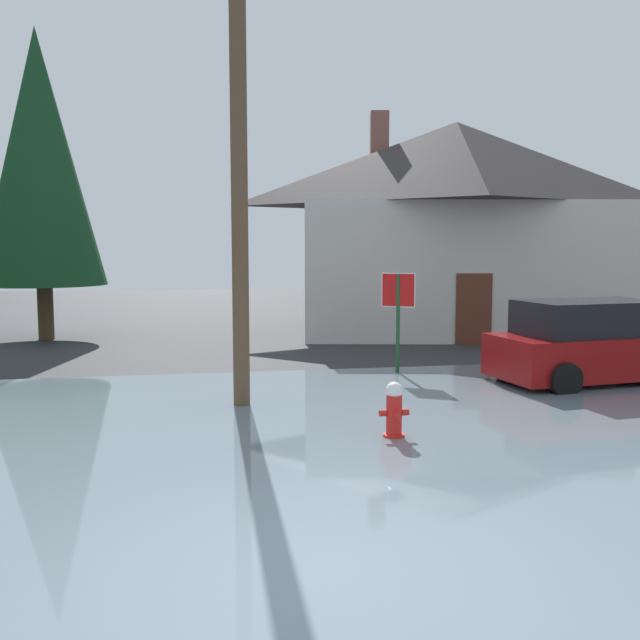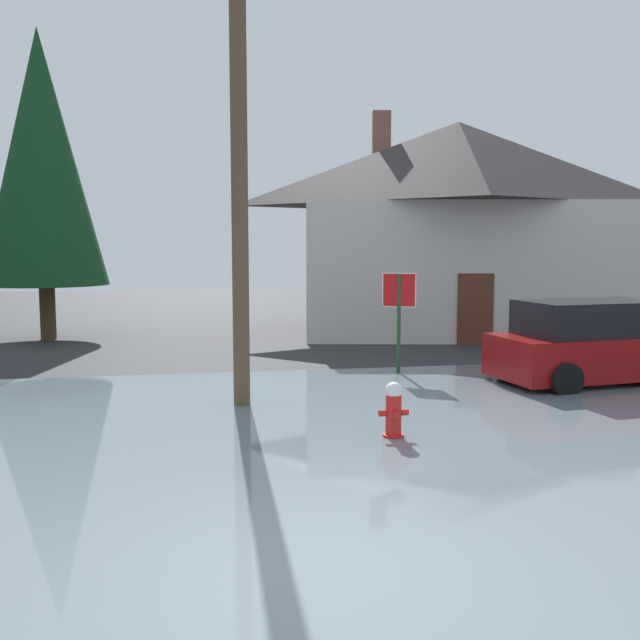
{
  "view_description": "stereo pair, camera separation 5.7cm",
  "coord_description": "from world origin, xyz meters",
  "px_view_note": "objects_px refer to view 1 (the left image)",
  "views": [
    {
      "loc": [
        -1.04,
        -5.64,
        2.77
      ],
      "look_at": [
        1.01,
        5.67,
        1.56
      ],
      "focal_mm": 39.68,
      "sensor_mm": 36.0,
      "label": 1
    },
    {
      "loc": [
        -0.98,
        -5.65,
        2.77
      ],
      "look_at": [
        1.01,
        5.67,
        1.56
      ],
      "focal_mm": 39.68,
      "sensor_mm": 36.0,
      "label": 2
    }
  ],
  "objects_px": {
    "pine_tree_mid_left": "(39,158)",
    "stop_sign_far": "(398,303)",
    "parked_car": "(598,344)",
    "fire_hydrant": "(394,412)",
    "house": "(455,224)",
    "utility_pole": "(239,116)"
  },
  "relations": [
    {
      "from": "fire_hydrant",
      "to": "pine_tree_mid_left",
      "type": "distance_m",
      "value": 15.09
    },
    {
      "from": "fire_hydrant",
      "to": "stop_sign_far",
      "type": "height_order",
      "value": "stop_sign_far"
    },
    {
      "from": "utility_pole",
      "to": "stop_sign_far",
      "type": "relative_size",
      "value": 4.28
    },
    {
      "from": "parked_car",
      "to": "pine_tree_mid_left",
      "type": "bearing_deg",
      "value": 143.53
    },
    {
      "from": "stop_sign_far",
      "to": "parked_car",
      "type": "height_order",
      "value": "stop_sign_far"
    },
    {
      "from": "fire_hydrant",
      "to": "stop_sign_far",
      "type": "xyz_separation_m",
      "value": [
        1.51,
        4.93,
        1.15
      ]
    },
    {
      "from": "utility_pole",
      "to": "parked_car",
      "type": "relative_size",
      "value": 2.03
    },
    {
      "from": "fire_hydrant",
      "to": "parked_car",
      "type": "bearing_deg",
      "value": 32.68
    },
    {
      "from": "fire_hydrant",
      "to": "utility_pole",
      "type": "bearing_deg",
      "value": 129.19
    },
    {
      "from": "stop_sign_far",
      "to": "parked_car",
      "type": "distance_m",
      "value": 4.1
    },
    {
      "from": "fire_hydrant",
      "to": "pine_tree_mid_left",
      "type": "bearing_deg",
      "value": 119.62
    },
    {
      "from": "utility_pole",
      "to": "pine_tree_mid_left",
      "type": "height_order",
      "value": "utility_pole"
    },
    {
      "from": "house",
      "to": "stop_sign_far",
      "type": "bearing_deg",
      "value": -118.9
    },
    {
      "from": "utility_pole",
      "to": "stop_sign_far",
      "type": "bearing_deg",
      "value": 35.45
    },
    {
      "from": "parked_car",
      "to": "fire_hydrant",
      "type": "bearing_deg",
      "value": -147.32
    },
    {
      "from": "pine_tree_mid_left",
      "to": "parked_car",
      "type": "bearing_deg",
      "value": -36.47
    },
    {
      "from": "pine_tree_mid_left",
      "to": "stop_sign_far",
      "type": "bearing_deg",
      "value": -41.15
    },
    {
      "from": "stop_sign_far",
      "to": "house",
      "type": "bearing_deg",
      "value": 61.1
    },
    {
      "from": "house",
      "to": "parked_car",
      "type": "bearing_deg",
      "value": -92.21
    },
    {
      "from": "stop_sign_far",
      "to": "pine_tree_mid_left",
      "type": "height_order",
      "value": "pine_tree_mid_left"
    },
    {
      "from": "pine_tree_mid_left",
      "to": "utility_pole",
      "type": "bearing_deg",
      "value": -63.05
    },
    {
      "from": "utility_pole",
      "to": "pine_tree_mid_left",
      "type": "distance_m",
      "value": 11.2
    }
  ]
}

